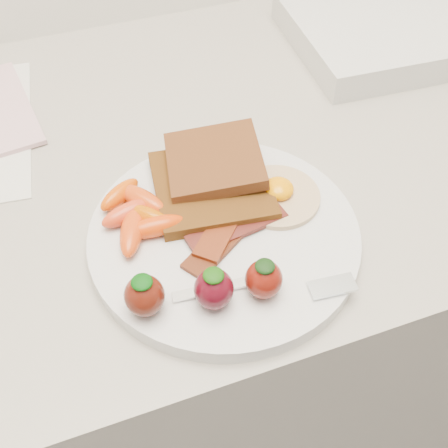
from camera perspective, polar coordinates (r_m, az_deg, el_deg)
name	(u,v)px	position (r m, az deg, el deg)	size (l,w,h in m)	color
counter	(191,338)	(1.03, -3.34, -11.47)	(2.00, 0.60, 0.90)	gray
plate	(224,236)	(0.56, 0.00, -1.26)	(0.27, 0.27, 0.02)	silver
toast_lower	(212,186)	(0.59, -1.26, 3.86)	(0.12, 0.12, 0.01)	#4D250E
toast_upper	(214,161)	(0.59, -0.99, 6.46)	(0.10, 0.10, 0.01)	#3C200D
fried_egg	(277,194)	(0.58, 5.46, 3.03)	(0.11, 0.11, 0.02)	beige
bacon_strips	(229,229)	(0.55, 0.53, -0.48)	(0.12, 0.10, 0.01)	#341006
baby_carrots	(138,214)	(0.56, -8.77, 1.01)	(0.08, 0.11, 0.02)	red
strawberries	(205,288)	(0.49, -1.95, -6.49)	(0.14, 0.05, 0.04)	#4F140A
fork	(275,286)	(0.51, 5.25, -6.29)	(0.16, 0.05, 0.00)	white
appliance	(394,29)	(0.88, 16.87, 18.45)	(0.29, 0.23, 0.04)	silver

